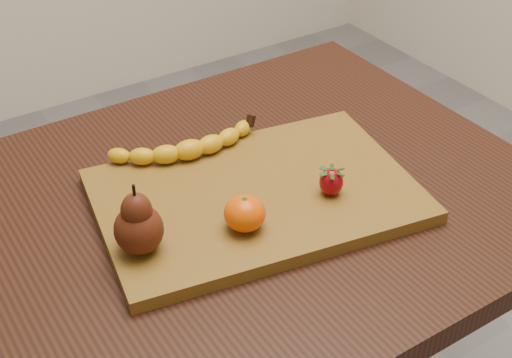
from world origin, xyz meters
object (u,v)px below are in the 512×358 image
cutting_board (256,196)px  pear (137,218)px  mandarin (245,213)px  table (210,260)px

cutting_board → pear: size_ratio=4.51×
cutting_board → mandarin: 0.09m
table → cutting_board: size_ratio=2.22×
cutting_board → mandarin: (-0.06, -0.06, 0.03)m
cutting_board → mandarin: size_ratio=8.00×
table → cutting_board: cutting_board is taller
cutting_board → pear: pear is taller
table → mandarin: bearing=-82.9°
table → mandarin: size_ratio=17.78×
mandarin → table: bearing=97.1°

